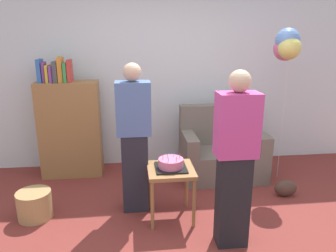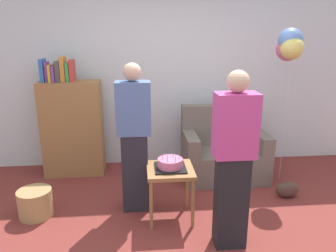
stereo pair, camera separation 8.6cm
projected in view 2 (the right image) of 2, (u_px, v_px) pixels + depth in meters
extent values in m
plane|color=maroon|center=(185.00, 240.00, 3.12)|extent=(8.00, 8.00, 0.00)
cube|color=silver|center=(166.00, 73.00, 4.70)|extent=(6.00, 0.10, 2.70)
cube|color=#6B6056|center=(224.00, 164.00, 4.41)|extent=(1.10, 0.70, 0.40)
cube|color=#6B6056|center=(221.00, 124.00, 4.54)|extent=(1.10, 0.16, 0.56)
cube|color=#6B6056|center=(190.00, 142.00, 4.28)|extent=(0.16, 0.70, 0.24)
cube|color=#6B6056|center=(259.00, 140.00, 4.36)|extent=(0.16, 0.70, 0.24)
cube|color=olive|center=(73.00, 129.00, 4.44)|extent=(0.80, 0.36, 1.30)
cube|color=#3366B7|center=(43.00, 70.00, 4.19)|extent=(0.05, 0.20, 0.29)
cube|color=#7F3D93|center=(47.00, 72.00, 4.20)|extent=(0.03, 0.17, 0.26)
cube|color=gold|center=(51.00, 73.00, 4.21)|extent=(0.04, 0.22, 0.22)
cube|color=#7F3D93|center=(55.00, 73.00, 4.22)|extent=(0.03, 0.25, 0.21)
cube|color=#4C4C51|center=(58.00, 71.00, 4.21)|extent=(0.06, 0.20, 0.26)
cube|color=orange|center=(63.00, 69.00, 4.21)|extent=(0.06, 0.19, 0.32)
cube|color=#38934C|center=(68.00, 72.00, 4.23)|extent=(0.04, 0.24, 0.25)
cube|color=red|center=(72.00, 70.00, 4.23)|extent=(0.05, 0.22, 0.28)
cube|color=olive|center=(170.00, 170.00, 3.36)|extent=(0.48, 0.48, 0.04)
cylinder|color=olive|center=(151.00, 206.00, 3.22)|extent=(0.04, 0.04, 0.53)
cylinder|color=olive|center=(193.00, 204.00, 3.26)|extent=(0.04, 0.04, 0.53)
cylinder|color=olive|center=(150.00, 186.00, 3.62)|extent=(0.04, 0.04, 0.53)
cylinder|color=olive|center=(187.00, 185.00, 3.66)|extent=(0.04, 0.04, 0.53)
cube|color=black|center=(170.00, 168.00, 3.35)|extent=(0.32, 0.32, 0.02)
cylinder|color=#D66B93|center=(170.00, 163.00, 3.34)|extent=(0.26, 0.26, 0.09)
cylinder|color=#EA668C|center=(179.00, 156.00, 3.33)|extent=(0.01, 0.01, 0.05)
cylinder|color=#66B2E5|center=(173.00, 154.00, 3.39)|extent=(0.01, 0.01, 0.05)
cylinder|color=#66B2E5|center=(167.00, 155.00, 3.37)|extent=(0.01, 0.01, 0.05)
cylinder|color=#EA668C|center=(162.00, 156.00, 3.31)|extent=(0.01, 0.01, 0.06)
cylinder|color=#66B2E5|center=(168.00, 159.00, 3.24)|extent=(0.01, 0.01, 0.05)
cylinder|color=#EA668C|center=(175.00, 159.00, 3.24)|extent=(0.01, 0.01, 0.05)
cube|color=#23232D|center=(135.00, 172.00, 3.57)|extent=(0.28, 0.20, 0.88)
cube|color=#4C6BA3|center=(133.00, 108.00, 3.37)|extent=(0.36, 0.22, 0.56)
sphere|color=#D1A889|center=(132.00, 72.00, 3.27)|extent=(0.19, 0.19, 0.19)
cube|color=black|center=(231.00, 201.00, 2.95)|extent=(0.28, 0.20, 0.88)
cube|color=#C6428E|center=(235.00, 125.00, 2.75)|extent=(0.36, 0.22, 0.56)
sphere|color=#D1A889|center=(238.00, 81.00, 2.64)|extent=(0.19, 0.19, 0.19)
cylinder|color=#A88451|center=(35.00, 203.00, 3.49)|extent=(0.36, 0.36, 0.30)
ellipsoid|color=#473328|center=(287.00, 190.00, 3.90)|extent=(0.28, 0.14, 0.20)
cylinder|color=silver|center=(285.00, 118.00, 4.19)|extent=(0.00, 0.00, 1.70)
sphere|color=#D65B84|center=(288.00, 49.00, 3.99)|extent=(0.30, 0.30, 0.30)
sphere|color=#E5D666|center=(292.00, 48.00, 3.90)|extent=(0.28, 0.28, 0.28)
sphere|color=#668ED6|center=(290.00, 40.00, 3.94)|extent=(0.30, 0.30, 0.30)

